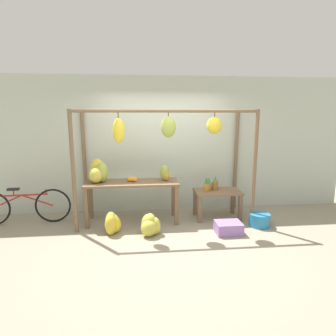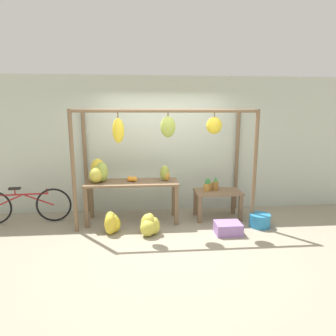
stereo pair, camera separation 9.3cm
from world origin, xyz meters
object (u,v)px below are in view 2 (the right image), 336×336
(blue_bucket, at_px, (260,220))
(banana_pile_on_table, at_px, (98,172))
(banana_pile_ground_right, at_px, (150,225))
(banana_pile_ground_left, at_px, (112,223))
(pineapple_cluster, at_px, (210,185))
(papaya_pile, at_px, (165,174))
(orange_pile, at_px, (132,179))
(parked_bicycle, at_px, (24,205))
(fruit_crate_white, at_px, (228,228))

(blue_bucket, bearing_deg, banana_pile_on_table, 169.86)
(banana_pile_ground_right, bearing_deg, banana_pile_ground_left, 168.04)
(banana_pile_on_table, bearing_deg, blue_bucket, -10.14)
(pineapple_cluster, relative_size, papaya_pile, 1.03)
(pineapple_cluster, height_order, banana_pile_ground_right, pineapple_cluster)
(orange_pile, xyz_separation_m, parked_bicycle, (-2.05, 0.06, -0.48))
(papaya_pile, bearing_deg, orange_pile, -179.82)
(orange_pile, xyz_separation_m, banana_pile_ground_right, (0.30, -0.67, -0.66))
(orange_pile, relative_size, papaya_pile, 0.67)
(banana_pile_on_table, bearing_deg, orange_pile, -4.07)
(orange_pile, bearing_deg, parked_bicycle, 178.22)
(parked_bicycle, relative_size, papaya_pile, 5.81)
(fruit_crate_white, xyz_separation_m, papaya_pile, (-1.03, 0.75, 0.82))
(banana_pile_ground_left, distance_m, papaya_pile, 1.33)
(fruit_crate_white, distance_m, parked_bicycle, 3.80)
(fruit_crate_white, bearing_deg, orange_pile, 155.78)
(fruit_crate_white, distance_m, papaya_pile, 1.51)
(pineapple_cluster, bearing_deg, banana_pile_ground_right, -149.10)
(pineapple_cluster, distance_m, banana_pile_ground_left, 2.01)
(banana_pile_ground_left, distance_m, banana_pile_ground_right, 0.66)
(orange_pile, xyz_separation_m, pineapple_cluster, (1.51, 0.06, -0.16))
(banana_pile_on_table, distance_m, fruit_crate_white, 2.57)
(banana_pile_ground_left, distance_m, parked_bicycle, 1.81)
(fruit_crate_white, xyz_separation_m, blue_bucket, (0.67, 0.26, 0.02))
(fruit_crate_white, bearing_deg, parked_bicycle, 167.70)
(blue_bucket, bearing_deg, parked_bicycle, 172.86)
(pineapple_cluster, xyz_separation_m, banana_pile_ground_right, (-1.21, -0.72, -0.50))
(pineapple_cluster, distance_m, blue_bucket, 1.12)
(blue_bucket, relative_size, papaya_pile, 1.26)
(orange_pile, distance_m, fruit_crate_white, 1.95)
(pineapple_cluster, height_order, papaya_pile, papaya_pile)
(parked_bicycle, height_order, papaya_pile, papaya_pile)
(banana_pile_ground_right, bearing_deg, fruit_crate_white, -3.18)
(orange_pile, bearing_deg, banana_pile_ground_right, -65.64)
(orange_pile, bearing_deg, banana_pile_on_table, 175.93)
(banana_pile_ground_right, xyz_separation_m, blue_bucket, (2.02, 0.18, -0.05))
(banana_pile_ground_left, bearing_deg, blue_bucket, 1.00)
(pineapple_cluster, height_order, banana_pile_ground_left, pineapple_cluster)
(orange_pile, height_order, parked_bicycle, orange_pile)
(pineapple_cluster, xyz_separation_m, papaya_pile, (-0.89, -0.05, 0.25))
(banana_pile_on_table, height_order, parked_bicycle, banana_pile_on_table)
(banana_pile_ground_left, height_order, papaya_pile, papaya_pile)
(papaya_pile, bearing_deg, banana_pile_ground_left, -151.18)
(orange_pile, bearing_deg, fruit_crate_white, -24.22)
(banana_pile_on_table, distance_m, orange_pile, 0.65)
(banana_pile_on_table, distance_m, pineapple_cluster, 2.16)
(banana_pile_ground_left, distance_m, fruit_crate_white, 2.01)
(blue_bucket, distance_m, papaya_pile, 1.94)
(banana_pile_on_table, bearing_deg, parked_bicycle, 179.25)
(blue_bucket, xyz_separation_m, papaya_pile, (-1.70, 0.49, 0.80))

